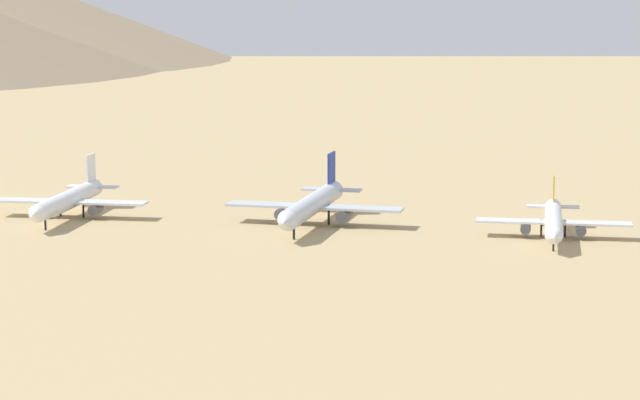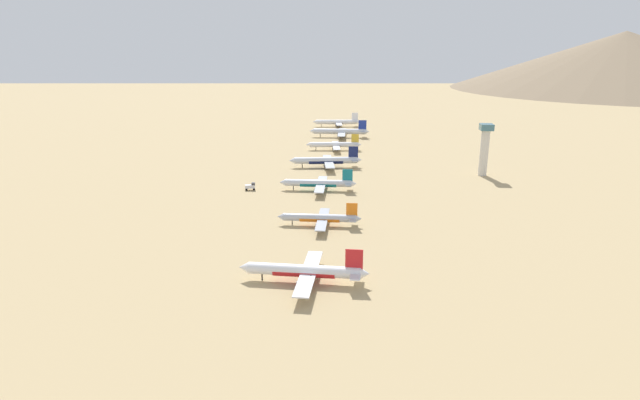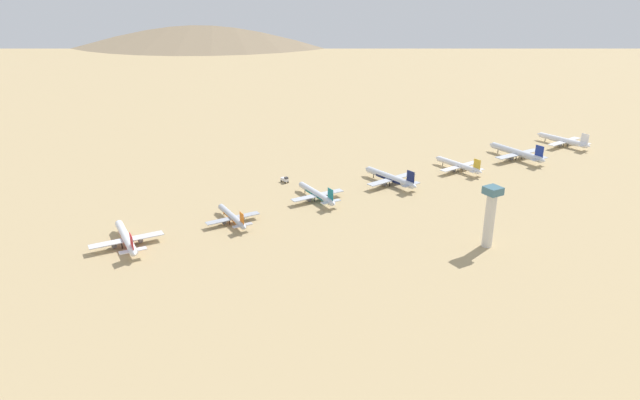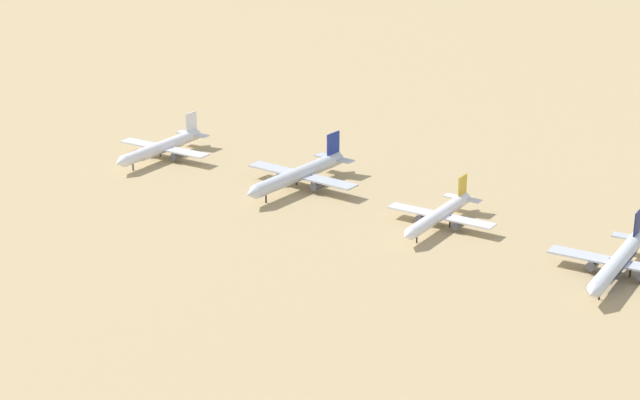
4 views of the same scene
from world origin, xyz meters
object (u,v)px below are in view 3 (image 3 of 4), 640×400
Objects in this scene: parked_jet_5 at (232,217)px; parked_jet_6 at (126,238)px; parked_jet_1 at (517,153)px; control_tower at (490,214)px; parked_jet_3 at (390,178)px; parked_jet_0 at (563,140)px; parked_jet_4 at (317,194)px; service_truck at (285,179)px; parked_jet_2 at (459,165)px.

parked_jet_6 is at bearing 89.82° from parked_jet_5.
control_tower is at bearing 126.64° from parked_jet_1.
parked_jet_1 is 107.92m from parked_jet_3.
parked_jet_0 is at bearing -89.13° from parked_jet_3.
parked_jet_3 reaches higher than parked_jet_4.
parked_jet_1 reaches higher than parked_jet_6.
parked_jet_3 is 8.18× the size of service_truck.
parked_jet_0 is 217.19m from parked_jet_4.
service_truck is (39.14, 162.65, -2.73)m from parked_jet_1.
parked_jet_3 is at bearing 88.27° from parked_jet_1.
parked_jet_2 is at bearing -91.85° from parked_jet_3.
parked_jet_0 is at bearing -89.34° from parked_jet_4.
parked_jet_5 is (-8.00, 271.20, -0.84)m from parked_jet_0.
parked_jet_1 is 214.47m from parked_jet_5.
parked_jet_3 is (-2.50, 164.61, 0.06)m from parked_jet_0.
control_tower is (-87.07, -148.43, 12.72)m from parked_jet_6.
control_tower reaches higher than parked_jet_4.
control_tower is (-94.90, 176.62, 12.52)m from parked_jet_0.
parked_jet_1 reaches higher than parked_jet_3.
parked_jet_1 reaches higher than parked_jet_4.
parked_jet_0 is at bearing -61.75° from control_tower.
parked_jet_4 reaches higher than parked_jet_2.
service_truck is (35.91, 2.22, -1.82)m from parked_jet_4.
control_tower reaches higher than parked_jet_6.
service_truck is (35.89, 54.78, -2.27)m from parked_jet_3.
parked_jet_4 is 7.31× the size of service_truck.
parked_jet_0 is 164.63m from parked_jet_3.
parked_jet_0 is 1.48× the size of control_tower.
parked_jet_2 is 113.26m from control_tower.
parked_jet_0 is 1.10× the size of parked_jet_4.
control_tower is (-92.40, 12.01, 12.46)m from parked_jet_3.
parked_jet_1 is 1.38× the size of parked_jet_5.
parked_jet_3 is (1.76, 54.68, 0.42)m from parked_jet_2.
parked_jet_3 is 1.07× the size of parked_jet_6.
parked_jet_1 is 160.47m from parked_jet_4.
parked_jet_3 is at bearing -88.10° from parked_jet_6.
service_truck is at bearing -68.68° from parked_jet_6.
parked_jet_1 is 149.87m from control_tower.
parked_jet_6 is (0.17, 53.85, 0.63)m from parked_jet_5.
control_tower is (-89.16, 119.87, 12.00)m from parked_jet_1.
parked_jet_5 is 1.19× the size of control_tower.
control_tower is at bearing -161.56° from service_truck.
parked_jet_5 is at bearing -90.18° from parked_jet_6.
parked_jet_4 is 101.72m from control_tower.
parked_jet_2 is 107.26m from parked_jet_4.
control_tower reaches higher than parked_jet_3.
parked_jet_4 is at bearing -176.47° from service_truck.
parked_jet_6 is 172.55m from control_tower.
parked_jet_2 is at bearing -108.98° from service_truck.
parked_jet_3 is 1.12× the size of parked_jet_4.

